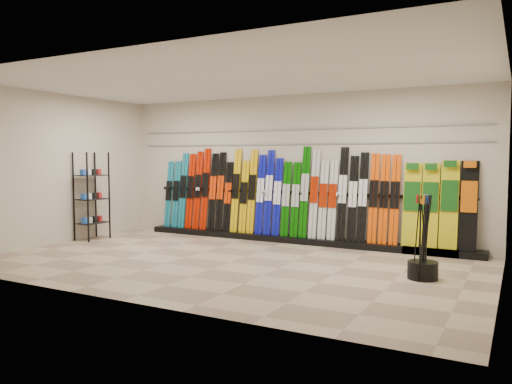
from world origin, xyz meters
The scene contains 13 objects.
floor centered at (0.00, 0.00, 0.00)m, with size 8.00×8.00×0.00m, color gray.
back_wall centered at (0.00, 2.50, 1.50)m, with size 8.00×8.00×0.00m, color beige.
left_wall centered at (-4.00, 0.00, 1.50)m, with size 5.00×5.00×0.00m, color beige.
right_wall centered at (4.00, 0.00, 1.50)m, with size 5.00×5.00×0.00m, color beige.
ceiling centered at (0.00, 0.00, 3.00)m, with size 8.00×8.00×0.00m, color silver.
ski_rack_base centered at (0.22, 2.28, 0.06)m, with size 8.00×0.40×0.12m, color black.
skis centered at (-0.44, 2.35, 0.95)m, with size 5.38×0.27×1.83m.
snowboards centered at (2.93, 2.36, 0.88)m, with size 1.26×0.24×1.56m.
accessory_rack centered at (-3.75, 0.63, 0.92)m, with size 0.40×0.60×1.83m, color black.
pole_bin centered at (3.00, 0.34, 0.12)m, with size 0.43×0.43×0.25m, color black.
ski_poles centered at (3.00, 0.33, 0.61)m, with size 0.23×0.42×1.18m.
slatwall_rail_0 centered at (0.00, 2.48, 2.00)m, with size 7.60×0.02×0.03m, color gray.
slatwall_rail_1 centered at (0.00, 2.48, 2.30)m, with size 7.60×0.02×0.03m, color gray.
Camera 1 is at (4.19, -6.95, 1.73)m, focal length 35.00 mm.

